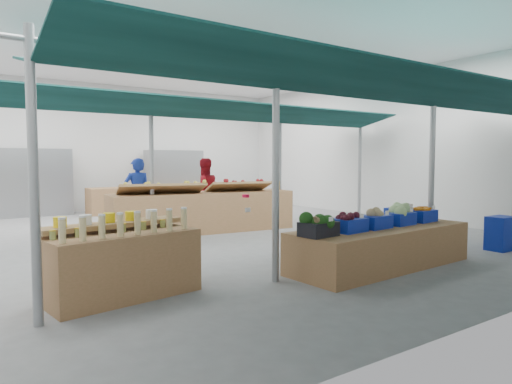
% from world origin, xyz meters
% --- Properties ---
extents(floor, '(13.00, 13.00, 0.00)m').
position_xyz_m(floor, '(0.00, 0.00, 0.00)').
color(floor, slate).
rests_on(floor, ground).
extents(hall, '(13.00, 13.00, 13.00)m').
position_xyz_m(hall, '(0.00, 1.44, 2.65)').
color(hall, silver).
rests_on(hall, ground).
extents(pole_grid, '(10.00, 4.60, 3.00)m').
position_xyz_m(pole_grid, '(0.75, -1.75, 1.81)').
color(pole_grid, gray).
rests_on(pole_grid, floor).
extents(awnings, '(9.50, 7.08, 0.30)m').
position_xyz_m(awnings, '(0.75, -1.75, 2.78)').
color(awnings, black).
rests_on(awnings, pole_grid).
extents(back_shelving_left, '(2.00, 0.50, 2.00)m').
position_xyz_m(back_shelving_left, '(-2.50, 6.00, 1.00)').
color(back_shelving_left, '#B23F33').
rests_on(back_shelving_left, floor).
extents(back_shelving_right, '(2.00, 0.50, 2.00)m').
position_xyz_m(back_shelving_right, '(2.00, 6.00, 1.00)').
color(back_shelving_right, '#B23F33').
rests_on(back_shelving_right, floor).
extents(bottle_shelf, '(1.88, 1.30, 1.07)m').
position_xyz_m(bottle_shelf, '(-2.98, -3.47, 0.44)').
color(bottle_shelf, brown).
rests_on(bottle_shelf, floor).
extents(veg_counter, '(3.30, 1.26, 0.63)m').
position_xyz_m(veg_counter, '(0.89, -4.25, 0.32)').
color(veg_counter, brown).
rests_on(veg_counter, floor).
extents(fruit_counter, '(4.40, 1.45, 0.93)m').
position_xyz_m(fruit_counter, '(0.26, 0.50, 0.46)').
color(fruit_counter, brown).
rests_on(fruit_counter, floor).
extents(far_counter, '(4.55, 1.02, 0.82)m').
position_xyz_m(far_counter, '(1.12, 5.28, 0.41)').
color(far_counter, brown).
rests_on(far_counter, floor).
extents(crate_stack, '(0.53, 0.37, 0.63)m').
position_xyz_m(crate_stack, '(3.81, -4.60, 0.32)').
color(crate_stack, '#0D2397').
rests_on(crate_stack, floor).
extents(vendor_left, '(0.67, 0.47, 1.73)m').
position_xyz_m(vendor_left, '(-0.94, 1.60, 0.86)').
color(vendor_left, navy).
rests_on(vendor_left, floor).
extents(vendor_right, '(0.90, 0.73, 1.73)m').
position_xyz_m(vendor_right, '(0.86, 1.60, 0.86)').
color(vendor_right, maroon).
rests_on(vendor_right, floor).
extents(crate_broccoli, '(0.54, 0.43, 0.35)m').
position_xyz_m(crate_broccoli, '(-0.50, -4.33, 0.79)').
color(crate_broccoli, black).
rests_on(crate_broccoli, veg_counter).
extents(crate_beets, '(0.54, 0.43, 0.29)m').
position_xyz_m(crate_beets, '(0.13, -4.29, 0.76)').
color(crate_beets, '#0D2397').
rests_on(crate_beets, veg_counter).
extents(crate_celeriac, '(0.54, 0.43, 0.31)m').
position_xyz_m(crate_celeriac, '(0.71, -4.26, 0.78)').
color(crate_celeriac, '#0D2397').
rests_on(crate_celeriac, veg_counter).
extents(crate_cabbage, '(0.54, 0.43, 0.35)m').
position_xyz_m(crate_cabbage, '(1.34, -4.22, 0.79)').
color(crate_cabbage, '#0D2397').
rests_on(crate_cabbage, veg_counter).
extents(crate_carrots, '(0.54, 0.43, 0.29)m').
position_xyz_m(crate_carrots, '(1.97, -4.19, 0.74)').
color(crate_carrots, '#0D2397').
rests_on(crate_carrots, veg_counter).
extents(sparrow, '(0.12, 0.09, 0.11)m').
position_xyz_m(sparrow, '(-0.64, -4.44, 0.88)').
color(sparrow, brown).
rests_on(sparrow, crate_broccoli).
extents(pole_ribbon, '(0.12, 0.12, 0.28)m').
position_xyz_m(pole_ribbon, '(-0.73, -2.84, 1.08)').
color(pole_ribbon, red).
rests_on(pole_ribbon, pole_grid).
extents(apple_heap_yellow, '(2.00, 1.06, 0.27)m').
position_xyz_m(apple_heap_yellow, '(-0.77, 0.50, 1.09)').
color(apple_heap_yellow, '#997247').
rests_on(apple_heap_yellow, fruit_counter).
extents(apple_heap_red, '(1.61, 0.98, 0.27)m').
position_xyz_m(apple_heap_red, '(1.12, 0.31, 1.09)').
color(apple_heap_red, '#997247').
rests_on(apple_heap_red, fruit_counter).
extents(pineapple, '(0.14, 0.14, 0.39)m').
position_xyz_m(pineapple, '(2.19, 0.20, 1.11)').
color(pineapple, '#8C6019').
rests_on(pineapple, fruit_counter).
extents(crate_extra, '(0.52, 0.41, 0.32)m').
position_xyz_m(crate_extra, '(1.95, -3.78, 0.78)').
color(crate_extra, '#0D2397').
rests_on(crate_extra, veg_counter).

